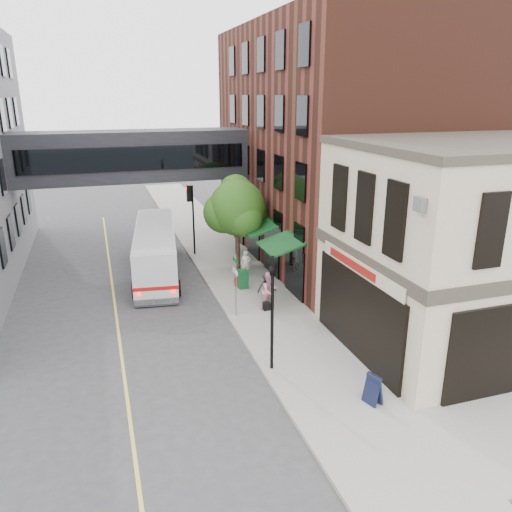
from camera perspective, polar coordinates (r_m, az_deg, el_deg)
ground at (r=17.91m, az=2.77°, el=-16.37°), size 120.00×120.00×0.00m
sidewalk_main at (r=30.44m, az=-2.95°, el=-1.24°), size 4.00×60.00×0.15m
corner_building at (r=22.10m, az=23.34°, el=1.04°), size 10.19×8.12×8.45m
brick_building at (r=32.75m, az=10.30°, el=12.29°), size 13.76×18.00×14.00m
skyway_bridge at (r=32.08m, az=-13.88°, el=11.06°), size 14.00×3.18×3.00m
traffic_signal_near at (r=18.23m, az=1.78°, el=-4.99°), size 0.44×0.22×4.60m
traffic_signal_far at (r=32.01m, az=-7.47°, el=5.67°), size 0.53×0.28×4.50m
street_sign_pole at (r=23.06m, az=-2.36°, el=-2.75°), size 0.08×0.75×3.00m
street_tree at (r=28.71m, az=-2.29°, el=5.55°), size 3.80×3.20×5.60m
lane_marking at (r=25.85m, az=-15.79°, el=-5.70°), size 0.12×40.00×0.01m
bus at (r=29.61m, az=-11.40°, el=0.84°), size 3.55×10.39×2.74m
pedestrian_a at (r=28.41m, az=-1.18°, el=-0.85°), size 0.65×0.53×1.53m
pedestrian_b at (r=24.04m, az=1.53°, el=-4.00°), size 1.14×1.04×1.89m
pedestrian_c at (r=24.97m, az=1.25°, el=-3.59°), size 1.03×0.66×1.52m
newspaper_box at (r=26.76m, az=-1.53°, el=-2.64°), size 0.55×0.49×1.02m
sandwich_board at (r=17.76m, az=13.25°, el=-14.58°), size 0.54×0.68×1.05m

